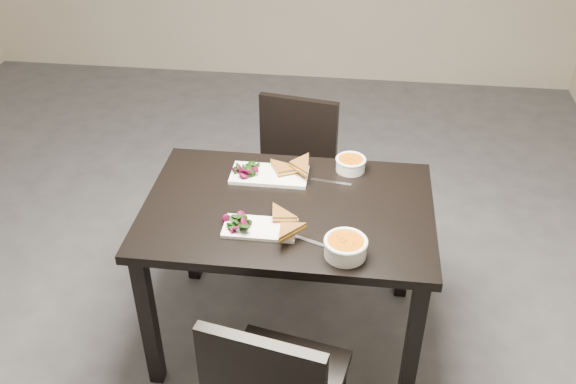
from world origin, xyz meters
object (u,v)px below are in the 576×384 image
at_px(soup_bowl_near, 346,246).
at_px(plate_far, 269,175).
at_px(table, 288,225).
at_px(plate_near, 260,228).
at_px(soup_bowl_far, 351,163).
at_px(chair_far, 292,170).

height_order(soup_bowl_near, plate_far, soup_bowl_near).
bearing_deg(table, soup_bowl_near, -48.68).
xyz_separation_m(soup_bowl_near, plate_far, (-0.36, 0.49, -0.03)).
bearing_deg(table, plate_near, -117.49).
xyz_separation_m(table, plate_near, (-0.09, -0.17, 0.11)).
bearing_deg(plate_near, soup_bowl_far, 55.28).
bearing_deg(soup_bowl_far, plate_near, -124.72).
bearing_deg(plate_near, chair_far, 88.26).
relative_size(plate_near, plate_far, 0.85).
bearing_deg(soup_bowl_far, table, -128.26).
distance_m(table, chair_far, 0.71).
height_order(chair_far, soup_bowl_near, chair_far).
bearing_deg(soup_bowl_far, plate_far, -164.20).
relative_size(chair_far, soup_bowl_near, 5.18).
bearing_deg(chair_far, soup_bowl_far, -40.95).
bearing_deg(soup_bowl_near, soup_bowl_far, 90.48).
height_order(plate_near, soup_bowl_far, soup_bowl_far).
height_order(soup_bowl_near, soup_bowl_far, soup_bowl_near).
relative_size(soup_bowl_near, soup_bowl_far, 1.20).
bearing_deg(plate_far, table, -62.56).
distance_m(soup_bowl_near, soup_bowl_far, 0.59).
height_order(table, soup_bowl_far, soup_bowl_far).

